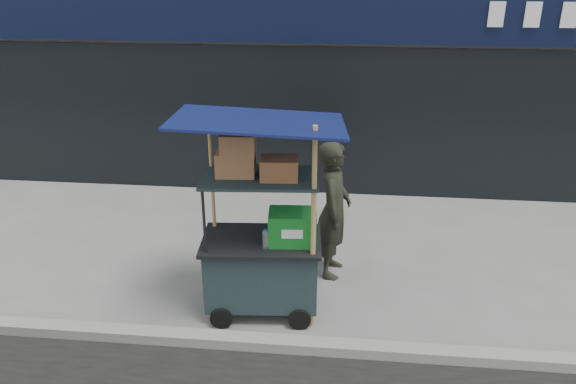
# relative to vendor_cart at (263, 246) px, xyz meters

# --- Properties ---
(ground) EXTENTS (80.00, 80.00, 0.00)m
(ground) POSITION_rel_vendor_cart_xyz_m (0.71, -0.48, -0.80)
(ground) COLOR slate
(ground) RESTS_ON ground
(curb) EXTENTS (80.00, 0.18, 0.12)m
(curb) POSITION_rel_vendor_cart_xyz_m (0.71, -0.68, -0.74)
(curb) COLOR gray
(curb) RESTS_ON ground
(vendor_cart) EXTENTS (1.78, 1.32, 2.28)m
(vendor_cart) POSITION_rel_vendor_cart_xyz_m (0.00, 0.00, 0.00)
(vendor_cart) COLOR black
(vendor_cart) RESTS_ON ground
(vendor_man) EXTENTS (0.46, 0.66, 1.71)m
(vendor_man) POSITION_rel_vendor_cart_xyz_m (0.73, 0.89, 0.06)
(vendor_man) COLOR black
(vendor_man) RESTS_ON ground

